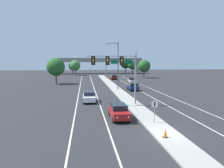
% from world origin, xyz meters
% --- Properties ---
extents(ground_plane, '(260.00, 260.00, 0.00)m').
position_xyz_m(ground_plane, '(0.00, 0.00, 0.00)').
color(ground_plane, '#28282B').
extents(median_island, '(2.40, 110.00, 0.15)m').
position_xyz_m(median_island, '(0.00, 18.00, 0.07)').
color(median_island, '#9E9B93').
rests_on(median_island, ground).
extents(lane_stripe_oncoming_center, '(0.14, 100.00, 0.01)m').
position_xyz_m(lane_stripe_oncoming_center, '(-4.70, 25.00, 0.00)').
color(lane_stripe_oncoming_center, silver).
rests_on(lane_stripe_oncoming_center, ground).
extents(lane_stripe_receding_center, '(0.14, 100.00, 0.01)m').
position_xyz_m(lane_stripe_receding_center, '(4.70, 25.00, 0.00)').
color(lane_stripe_receding_center, silver).
rests_on(lane_stripe_receding_center, ground).
extents(edge_stripe_left, '(0.14, 100.00, 0.01)m').
position_xyz_m(edge_stripe_left, '(-8.00, 25.00, 0.00)').
color(edge_stripe_left, silver).
rests_on(edge_stripe_left, ground).
extents(edge_stripe_right, '(0.14, 100.00, 0.01)m').
position_xyz_m(edge_stripe_right, '(8.00, 25.00, 0.00)').
color(edge_stripe_right, silver).
rests_on(edge_stripe_right, ground).
extents(overhead_signal_mast, '(7.01, 0.44, 7.20)m').
position_xyz_m(overhead_signal_mast, '(-2.11, 12.22, 5.45)').
color(overhead_signal_mast, gray).
rests_on(overhead_signal_mast, median_island).
extents(median_sign_post, '(0.60, 0.10, 2.20)m').
position_xyz_m(median_sign_post, '(0.05, 3.17, 1.59)').
color(median_sign_post, gray).
rests_on(median_sign_post, median_island).
extents(street_lamp_median, '(2.58, 0.28, 10.00)m').
position_xyz_m(street_lamp_median, '(0.08, 28.07, 5.79)').
color(street_lamp_median, '#4C4C51').
rests_on(street_lamp_median, median_island).
extents(car_oncoming_red, '(1.89, 4.50, 1.58)m').
position_xyz_m(car_oncoming_red, '(-3.16, 5.59, 0.82)').
color(car_oncoming_red, maroon).
rests_on(car_oncoming_red, ground).
extents(car_oncoming_white, '(1.83, 4.47, 1.58)m').
position_xyz_m(car_oncoming_white, '(-6.17, 15.37, 0.82)').
color(car_oncoming_white, silver).
rests_on(car_oncoming_white, ground).
extents(car_receding_navy, '(1.89, 4.50, 1.58)m').
position_xyz_m(car_receding_navy, '(3.36, 27.03, 0.82)').
color(car_receding_navy, '#141E4C').
rests_on(car_receding_navy, ground).
extents(car_receding_silver, '(1.86, 4.49, 1.58)m').
position_xyz_m(car_receding_silver, '(6.26, 40.21, 0.82)').
color(car_receding_silver, '#B7B7BC').
rests_on(car_receding_silver, ground).
extents(car_receding_darkred, '(1.87, 4.49, 1.58)m').
position_xyz_m(car_receding_darkred, '(2.90, 53.57, 0.82)').
color(car_receding_darkred, '#5B0F14').
rests_on(car_receding_darkred, ground).
extents(traffic_cone_median_nose, '(0.36, 0.36, 0.74)m').
position_xyz_m(traffic_cone_median_nose, '(-0.43, -0.96, 0.51)').
color(traffic_cone_median_nose, black).
rests_on(traffic_cone_median_nose, median_island).
extents(highway_sign_gantry, '(13.28, 0.42, 7.50)m').
position_xyz_m(highway_sign_gantry, '(8.20, 68.17, 6.16)').
color(highway_sign_gantry, gray).
rests_on(highway_sign_gantry, ground).
extents(overpass_bridge, '(42.40, 6.40, 7.65)m').
position_xyz_m(overpass_bridge, '(0.00, 87.61, 5.78)').
color(overpass_bridge, gray).
rests_on(overpass_bridge, ground).
extents(tree_far_right_a, '(4.62, 4.62, 6.69)m').
position_xyz_m(tree_far_right_a, '(14.79, 58.36, 4.37)').
color(tree_far_right_a, '#4C3823').
rests_on(tree_far_right_a, ground).
extents(tree_far_left_b, '(3.93, 3.93, 5.69)m').
position_xyz_m(tree_far_left_b, '(-12.57, 86.41, 3.71)').
color(tree_far_left_b, '#4C3823').
rests_on(tree_far_left_b, ground).
extents(tree_far_left_a, '(4.54, 4.54, 6.57)m').
position_xyz_m(tree_far_left_a, '(-10.92, 75.55, 4.29)').
color(tree_far_left_a, '#4C3823').
rests_on(tree_far_left_a, ground).
extents(tree_far_right_b, '(5.47, 5.47, 7.92)m').
position_xyz_m(tree_far_right_b, '(13.73, 87.94, 5.17)').
color(tree_far_right_b, '#4C3823').
rests_on(tree_far_right_b, ground).
extents(tree_far_left_c, '(4.89, 4.89, 7.08)m').
position_xyz_m(tree_far_left_c, '(-14.53, 41.72, 4.62)').
color(tree_far_left_c, '#4C3823').
rests_on(tree_far_left_c, ground).
extents(tree_far_right_c, '(4.61, 4.61, 6.67)m').
position_xyz_m(tree_far_right_c, '(16.15, 83.60, 4.36)').
color(tree_far_right_c, '#4C3823').
rests_on(tree_far_right_c, ground).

